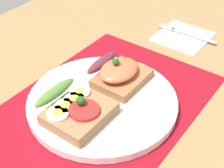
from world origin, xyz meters
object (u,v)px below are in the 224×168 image
(sandwich_egg_tomato, at_px, (74,109))
(sandwich_salmon, at_px, (118,72))
(napkin, at_px, (183,36))
(fork, at_px, (185,33))
(plate, at_px, (102,102))

(sandwich_egg_tomato, relative_size, sandwich_salmon, 1.02)
(napkin, bearing_deg, fork, 2.18)
(napkin, height_order, fork, fork)
(plate, bearing_deg, fork, -0.93)
(sandwich_egg_tomato, xyz_separation_m, napkin, (0.38, -0.02, -0.03))
(plate, height_order, sandwich_salmon, sandwich_salmon)
(napkin, xyz_separation_m, fork, (0.01, 0.00, 0.00))
(plate, height_order, napkin, plate)
(sandwich_salmon, relative_size, napkin, 0.85)
(sandwich_salmon, xyz_separation_m, fork, (0.26, -0.01, -0.03))
(sandwich_salmon, bearing_deg, plate, -171.16)
(sandwich_egg_tomato, distance_m, napkin, 0.38)
(plate, relative_size, napkin, 2.21)
(napkin, bearing_deg, sandwich_salmon, 176.59)
(sandwich_salmon, bearing_deg, fork, -3.21)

